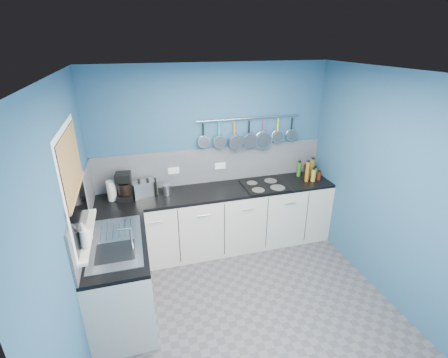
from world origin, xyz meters
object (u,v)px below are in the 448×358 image
coffee_maker (124,187)px  soap_bottle_b (86,233)px  paper_towel (112,191)px  hob (265,186)px  canister (167,190)px  soap_bottle_a (84,235)px  toaster (144,188)px

coffee_maker → soap_bottle_b: bearing=-100.4°
soap_bottle_b → paper_towel: 1.13m
paper_towel → hob: (1.99, -0.13, -0.12)m
paper_towel → canister: size_ratio=1.80×
coffee_maker → hob: size_ratio=0.59×
soap_bottle_a → soap_bottle_b: 0.10m
soap_bottle_a → hob: (2.17, 1.08, -0.26)m
toaster → canister: (0.28, -0.08, -0.03)m
soap_bottle_b → toaster: soap_bottle_b is taller
paper_towel → toaster: bearing=4.4°
soap_bottle_b → canister: (0.85, 1.07, -0.17)m
paper_towel → soap_bottle_b: bearing=-99.0°
soap_bottle_a → hob: size_ratio=0.41×
soap_bottle_a → toaster: (0.57, 1.24, -0.17)m
paper_towel → toaster: (0.39, 0.03, -0.03)m
coffee_maker → canister: size_ratio=2.45×
toaster → canister: bearing=-33.3°
paper_towel → coffee_maker: coffee_maker is taller
paper_towel → coffee_maker: 0.16m
coffee_maker → hob: bearing=3.0°
coffee_maker → soap_bottle_a: bearing=-99.1°
paper_towel → coffee_maker: (0.15, -0.02, 0.05)m
paper_towel → canister: (0.67, -0.05, -0.06)m
coffee_maker → toaster: size_ratio=1.14×
toaster → canister: size_ratio=2.15×
coffee_maker → hob: 1.85m
toaster → soap_bottle_a: bearing=-132.7°
toaster → coffee_maker: bearing=174.1°
soap_bottle_a → canister: 1.46m
soap_bottle_b → hob: 2.39m
paper_towel → soap_bottle_a: bearing=-98.3°
paper_towel → toaster: 0.39m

